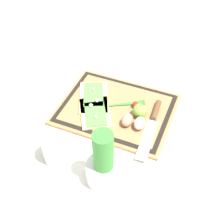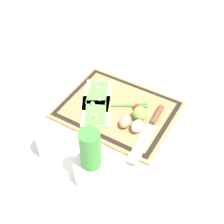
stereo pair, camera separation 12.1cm
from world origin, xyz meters
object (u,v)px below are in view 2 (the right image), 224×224
Objects in this scene: pizza_slice_far at (96,111)px; herb_pot at (91,163)px; lime at (140,114)px; cherry_tomato_red at (137,107)px; egg_brown at (125,122)px; pizza_slice_near at (97,95)px; egg_pink at (137,126)px; sauce_jar at (48,143)px; knife at (152,124)px.

pizza_slice_far is 0.29m from herb_pot.
cherry_tomato_red is at bearing -52.61° from lime.
egg_brown is 0.07m from lime.
cherry_tomato_red is at bearing -176.05° from pizza_slice_near.
lime is at bearing 172.94° from pizza_slice_near.
cherry_tomato_red is at bearing -90.12° from egg_brown.
cherry_tomato_red is (0.05, -0.09, -0.01)m from egg_pink.
cherry_tomato_red is 0.12× the size of herb_pot.
pizza_slice_far is 0.14m from egg_brown.
herb_pot is (0.04, 0.25, 0.04)m from egg_pink.
herb_pot reaches higher than cherry_tomato_red.
egg_brown is 0.25m from herb_pot.
egg_pink is at bearing -133.99° from sauce_jar.
knife is 10.55× the size of cherry_tomato_red.
knife is at bearing 153.56° from cherry_tomato_red.
pizza_slice_near is 0.21m from lime.
knife is at bearing -104.68° from herb_pot.
egg_brown is at bearing -87.81° from herb_pot.
pizza_slice_near is 0.74× the size of knife.
knife is 5.06× the size of egg_brown.
sauce_jar is at bearing 52.47° from egg_brown.
herb_pot is (0.02, 0.30, 0.03)m from lime.
herb_pot reaches higher than sauce_jar.
pizza_slice_near is 1.07× the size of pizza_slice_far.
egg_brown is at bearing -127.53° from sauce_jar.
egg_pink is at bearing 52.61° from knife.
cherry_tomato_red reaches higher than pizza_slice_far.
pizza_slice_near is 7.76× the size of cherry_tomato_red.
pizza_slice_far is at bearing 18.95° from lime.
cherry_tomato_red is 0.38m from sauce_jar.
herb_pot is (-0.19, 0.33, 0.06)m from pizza_slice_near.
pizza_slice_near is at bearing -61.32° from pizza_slice_far.
egg_pink is at bearing 160.23° from pizza_slice_near.
cherry_tomato_red is 0.25× the size of sauce_jar.
pizza_slice_far is 3.72× the size of lime.
knife is (-0.22, -0.05, 0.00)m from pizza_slice_far.
lime is (0.06, -0.01, 0.02)m from knife.
egg_pink is 0.52× the size of sauce_jar.
lime is at bearing -71.39° from egg_pink.
egg_brown is at bearing 179.12° from pizza_slice_far.
pizza_slice_near is at bearing 3.95° from cherry_tomato_red.
pizza_slice_near is 0.27m from knife.
knife is 0.06m from lime.
pizza_slice_far is 3.49× the size of egg_brown.
egg_pink reaches higher than pizza_slice_near.
pizza_slice_near is 3.97× the size of lime.
egg_brown and egg_pink have the same top height.
pizza_slice_near is at bearing -19.77° from egg_pink.
pizza_slice_far is at bearing 0.10° from egg_pink.
egg_pink is at bearing -179.90° from pizza_slice_far.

